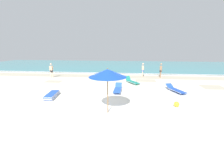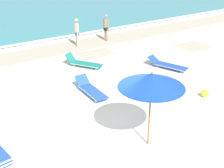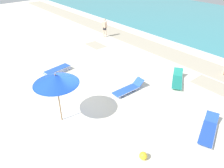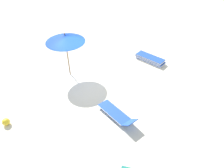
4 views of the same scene
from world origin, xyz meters
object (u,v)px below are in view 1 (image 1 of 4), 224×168
sun_lounger_beside_umbrella (176,89)px  beach_ball (177,104)px  sun_lounger_near_water_left (132,81)px  beachgoer_wading_adult (161,69)px  beachgoer_strolling_adult (143,69)px  beach_umbrella (108,73)px  lounger_stack (52,95)px  beachgoer_shoreline_child (51,70)px  sun_lounger_under_umbrella (118,89)px

sun_lounger_beside_umbrella → beach_ball: (-0.91, -3.35, -0.04)m
sun_lounger_near_water_left → beach_ball: bearing=-99.6°
sun_lounger_beside_umbrella → beachgoer_wading_adult: 6.00m
sun_lounger_beside_umbrella → beachgoer_strolling_adult: bearing=89.7°
beach_umbrella → lounger_stack: beach_umbrella is taller
beach_umbrella → beachgoer_shoreline_child: bearing=131.6°
beachgoer_wading_adult → beach_umbrella: bearing=-33.6°
lounger_stack → beachgoer_wading_adult: beachgoer_wading_adult is taller
beachgoer_shoreline_child → sun_lounger_near_water_left: bearing=-58.6°
sun_lounger_beside_umbrella → beachgoer_wading_adult: size_ratio=1.27×
beachgoer_shoreline_child → sun_lounger_under_umbrella: bearing=-77.9°
sun_lounger_under_umbrella → beachgoer_wading_adult: bearing=54.2°
beachgoer_shoreline_child → beachgoer_strolling_adult: (11.03, 1.48, 0.00)m
sun_lounger_near_water_left → sun_lounger_beside_umbrella: bearing=-69.9°
sun_lounger_near_water_left → beachgoer_strolling_adult: 3.69m
lounger_stack → beach_ball: (8.72, -0.86, 0.00)m
sun_lounger_near_water_left → lounger_stack: bearing=-173.4°
sun_lounger_under_umbrella → sun_lounger_near_water_left: sun_lounger_near_water_left is taller
beachgoer_wading_adult → beachgoer_shoreline_child: (-13.18, -1.46, 0.00)m
sun_lounger_beside_umbrella → beachgoer_shoreline_child: bearing=140.7°
lounger_stack → beachgoer_shoreline_child: 7.90m
sun_lounger_near_water_left → beach_ball: (2.67, -5.98, -0.06)m
sun_lounger_beside_umbrella → sun_lounger_near_water_left: (-3.58, 2.63, 0.02)m
beach_umbrella → beachgoer_strolling_adult: size_ratio=1.46×
sun_lounger_beside_umbrella → sun_lounger_under_umbrella: bearing=164.0°
beachgoer_wading_adult → beachgoer_strolling_adult: bearing=-98.6°
beachgoer_strolling_adult → beachgoer_shoreline_child: bearing=-71.3°
sun_lounger_under_umbrella → beachgoer_strolling_adult: (2.64, 6.36, 0.79)m
sun_lounger_near_water_left → beachgoer_wading_adult: (3.52, 3.32, 0.78)m
sun_lounger_near_water_left → beachgoer_strolling_adult: bearing=34.0°
beachgoer_strolling_adult → beach_ball: bearing=19.0°
beachgoer_wading_adult → beach_ball: beachgoer_wading_adult is taller
sun_lounger_under_umbrella → sun_lounger_beside_umbrella: sun_lounger_under_umbrella is taller
sun_lounger_beside_umbrella → beachgoer_shoreline_child: beachgoer_shoreline_child is taller
lounger_stack → sun_lounger_beside_umbrella: bearing=6.2°
beachgoer_strolling_adult → sun_lounger_beside_umbrella: bearing=31.4°
beach_umbrella → sun_lounger_under_umbrella: 4.77m
beach_umbrella → sun_lounger_beside_umbrella: (5.12, 4.67, -2.09)m
beach_ball → sun_lounger_under_umbrella: bearing=143.1°
sun_lounger_near_water_left → beachgoer_shoreline_child: beachgoer_shoreline_child is taller
sun_lounger_under_umbrella → beach_ball: size_ratio=6.40×
sun_lounger_near_water_left → sun_lounger_under_umbrella: bearing=-146.4°
beachgoer_shoreline_child → beach_ball: size_ratio=5.34×
sun_lounger_near_water_left → beachgoer_wading_adult: 4.90m
beachgoer_shoreline_child → beach_ball: beachgoer_shoreline_child is taller
sun_lounger_under_umbrella → sun_lounger_near_water_left: bearing=68.5°
sun_lounger_under_umbrella → beachgoer_wading_adult: 7.99m
beach_ball → sun_lounger_beside_umbrella: bearing=74.8°
lounger_stack → sun_lounger_near_water_left: (6.05, 5.12, 0.06)m
beach_umbrella → beach_ball: size_ratio=7.81×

